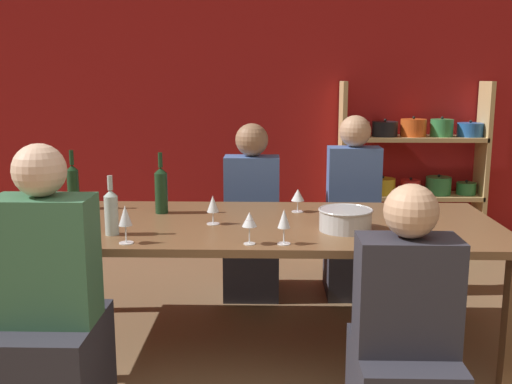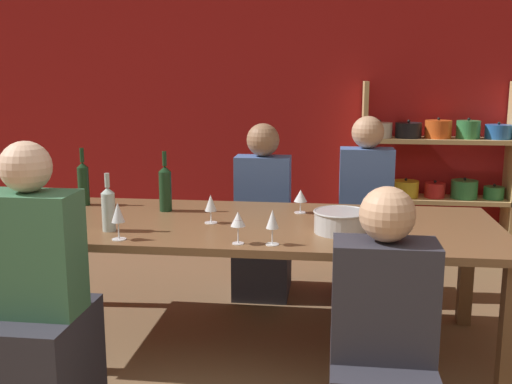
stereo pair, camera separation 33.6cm
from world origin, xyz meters
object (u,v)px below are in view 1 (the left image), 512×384
Objects in this scene: wine_glass_red_d at (125,217)px; person_near_a at (404,350)px; shelf_unit at (413,184)px; wine_glass_red_a at (32,206)px; wine_bottle_green at (73,186)px; wine_bottle_dark at (111,211)px; wine_glass_red_b at (298,196)px; person_near_b at (50,329)px; wine_glass_white_a at (213,205)px; wine_bottle_amber at (161,189)px; dining_table at (256,234)px; wine_glass_red_c at (249,221)px; wine_glass_empty_a at (284,220)px; person_far_a at (252,231)px; person_far_b at (352,227)px; mixing_bowl at (345,219)px.

person_near_a is at bearing -19.91° from wine_glass_red_d.
wine_glass_red_a is at bearing -141.46° from shelf_unit.
wine_glass_red_d is at bearing -56.51° from wine_bottle_green.
wine_bottle_green reaches higher than wine_bottle_dark.
wine_glass_red_b is (1.35, -0.05, -0.05)m from wine_bottle_green.
wine_glass_white_a is at bearing 52.49° from person_near_b.
wine_glass_white_a is at bearing -129.06° from shelf_unit.
person_near_a reaches higher than wine_glass_red_a.
wine_bottle_amber reaches higher than wine_glass_red_b.
wine_glass_red_c is (-0.02, -0.44, 0.18)m from dining_table.
wine_glass_red_b is at bearing 82.18° from wine_glass_empty_a.
wine_bottle_green is at bearing 169.66° from wine_bottle_amber.
wine_glass_red_d is (0.57, -0.29, 0.01)m from wine_glass_red_a.
person_far_a is (1.06, 0.54, -0.41)m from wine_bottle_green.
person_near_a is at bearing -43.00° from wine_glass_empty_a.
wine_glass_empty_a is (0.38, -0.39, 0.01)m from wine_glass_white_a.
wine_glass_red_c is at bearing 0.05° from wine_glass_red_d.
wine_bottle_green is 1.89m from person_far_b.
wine_bottle_green is 0.30× the size of person_far_a.
wine_glass_empty_a is 1.36m from person_far_a.
wine_bottle_dark is 0.24× the size of person_far_b.
wine_bottle_amber is 0.33× the size of person_near_a.
wine_glass_red_c is (-0.49, -0.28, 0.05)m from mixing_bowl.
wine_glass_red_b is 1.11m from wine_glass_red_d.
wine_bottle_dark is 1.88× the size of wine_glass_red_a.
dining_table is 1.10m from person_far_b.
person_far_a reaches higher than wine_bottle_dark.
wine_glass_empty_a is at bearing 1.48° from wine_glass_red_c.
shelf_unit reaches higher than person_near_a.
mixing_bowl is at bearing 102.70° from person_near_a.
person_near_a reaches higher than wine_glass_empty_a.
wine_glass_red_a is 0.13× the size of person_far_b.
wine_bottle_dark is 0.72m from wine_glass_red_c.
wine_glass_red_b is 0.13× the size of person_near_a.
wine_glass_red_a is at bearing 163.54° from wine_bottle_dark.
person_far_a reaches higher than wine_bottle_amber.
person_near_b reaches higher than wine_glass_red_b.
dining_table is at bearing 108.64° from wine_glass_empty_a.
person_far_b is (0.18, 1.03, -0.31)m from mixing_bowl.
mixing_bowl is 1.66× the size of wine_glass_empty_a.
dining_table is 7.43× the size of wine_bottle_amber.
person_far_b reaches higher than wine_glass_empty_a.
dining_table is 0.39m from wine_glass_red_b.
wine_bottle_green is 1.33m from wine_glass_red_c.
wine_glass_red_b is 0.70m from wine_glass_empty_a.
wine_glass_empty_a reaches higher than wine_glass_red_c.
mixing_bowl is 0.43m from wine_glass_empty_a.
person_near_b is at bearing -102.45° from wine_bottle_dark.
wine_glass_red_d reaches higher than mixing_bowl.
wine_glass_white_a reaches higher than dining_table.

